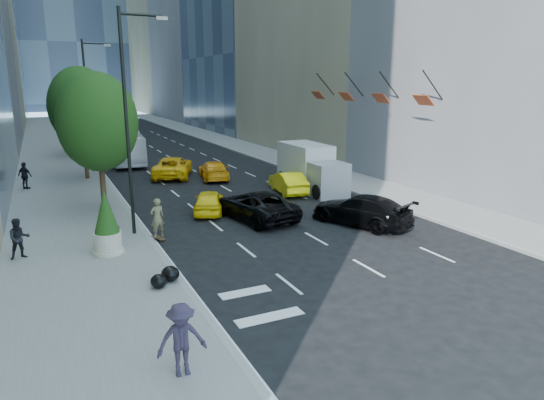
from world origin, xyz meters
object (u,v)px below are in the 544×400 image
black_sedan_mercedes (361,210)px  skateboarder (157,221)px  trash_can (112,240)px  city_bus (126,146)px  box_truck (311,167)px  planter_shrub (106,223)px  black_sedan_lincoln (256,205)px

black_sedan_mercedes → skateboarder: bearing=-32.8°
black_sedan_mercedes → trash_can: (-11.95, 1.00, -0.15)m
skateboarder → city_bus: 23.53m
box_truck → trash_can: bearing=-150.7°
city_bus → planter_shrub: 25.12m
black_sedan_mercedes → black_sedan_lincoln: bearing=-57.6°
skateboarder → black_sedan_lincoln: (5.41, 1.23, -0.17)m
planter_shrub → box_truck: bearing=28.3°
skateboarder → box_truck: bearing=-165.9°
box_truck → planter_shrub: size_ratio=2.36×
skateboarder → black_sedan_mercedes: (9.80, -2.00, -0.14)m
skateboarder → black_sedan_mercedes: 10.00m
black_sedan_mercedes → planter_shrub: 12.18m
trash_can → city_bus: bearing=79.4°
trash_can → planter_shrub: size_ratio=0.35×
black_sedan_mercedes → city_bus: size_ratio=0.50×
trash_can → black_sedan_lincoln: bearing=16.4°
skateboarder → planter_shrub: (-2.34, -1.27, 0.51)m
black_sedan_mercedes → box_truck: (1.86, 8.27, 0.75)m
planter_shrub → black_sedan_lincoln: bearing=17.9°
planter_shrub → trash_can: bearing=54.6°
black_sedan_lincoln → planter_shrub: 8.17m
black_sedan_lincoln → planter_shrub: (-7.75, -2.50, 0.67)m
skateboarder → black_sedan_mercedes: bearing=154.2°
black_sedan_mercedes → trash_can: black_sedan_mercedes is taller
skateboarder → black_sedan_lincoln: 5.55m
skateboarder → city_bus: bearing=-110.1°
black_sedan_lincoln → box_truck: box_truck is taller
black_sedan_lincoln → black_sedan_mercedes: size_ratio=1.01×
box_truck → trash_can: size_ratio=6.75×
box_truck → trash_can: 15.63m
black_sedan_lincoln → trash_can: (-7.56, -2.23, -0.13)m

